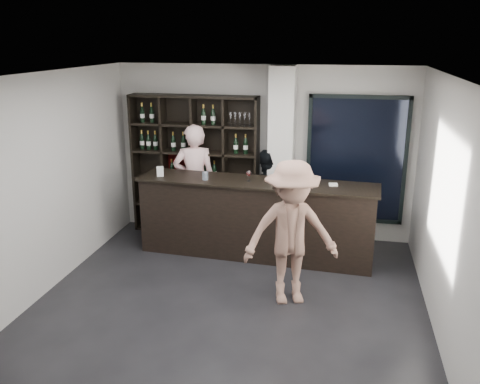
% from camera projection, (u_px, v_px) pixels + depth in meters
% --- Properties ---
extents(floor, '(5.00, 5.50, 0.01)m').
position_uv_depth(floor, '(227.00, 310.00, 6.45)').
color(floor, black).
rests_on(floor, ground).
extents(wine_shelf, '(2.20, 0.35, 2.40)m').
position_uv_depth(wine_shelf, '(195.00, 166.00, 8.72)').
color(wine_shelf, black).
rests_on(wine_shelf, floor).
extents(structural_column, '(0.40, 0.40, 2.90)m').
position_uv_depth(structural_column, '(281.00, 157.00, 8.27)').
color(structural_column, silver).
rests_on(structural_column, floor).
extents(glass_panel, '(1.60, 0.08, 2.10)m').
position_uv_depth(glass_panel, '(356.00, 160.00, 8.26)').
color(glass_panel, black).
rests_on(glass_panel, floor).
extents(tasting_counter, '(3.68, 0.76, 1.22)m').
position_uv_depth(tasting_counter, '(256.00, 219.00, 7.90)').
color(tasting_counter, black).
rests_on(tasting_counter, floor).
extents(taster_pink, '(0.82, 0.66, 1.95)m').
position_uv_depth(taster_pink, '(195.00, 181.00, 8.59)').
color(taster_pink, '#FECBCA').
rests_on(taster_pink, floor).
extents(taster_black, '(0.90, 0.78, 1.57)m').
position_uv_depth(taster_black, '(265.00, 196.00, 8.45)').
color(taster_black, black).
rests_on(taster_black, floor).
extents(customer, '(1.38, 1.06, 1.89)m').
position_uv_depth(customer, '(291.00, 233.00, 6.40)').
color(customer, '#946A5A').
rests_on(customer, floor).
extents(wine_glass, '(0.09, 0.09, 0.19)m').
position_uv_depth(wine_glass, '(249.00, 175.00, 7.70)').
color(wine_glass, white).
rests_on(wine_glass, tasting_counter).
extents(spit_cup, '(0.12, 0.12, 0.12)m').
position_uv_depth(spit_cup, '(205.00, 176.00, 7.78)').
color(spit_cup, '#A2B3CA').
rests_on(spit_cup, tasting_counter).
extents(napkin_stack, '(0.14, 0.14, 0.02)m').
position_uv_depth(napkin_stack, '(333.00, 185.00, 7.51)').
color(napkin_stack, white).
rests_on(napkin_stack, tasting_counter).
extents(card_stand, '(0.12, 0.09, 0.16)m').
position_uv_depth(card_stand, '(160.00, 171.00, 7.97)').
color(card_stand, white).
rests_on(card_stand, tasting_counter).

